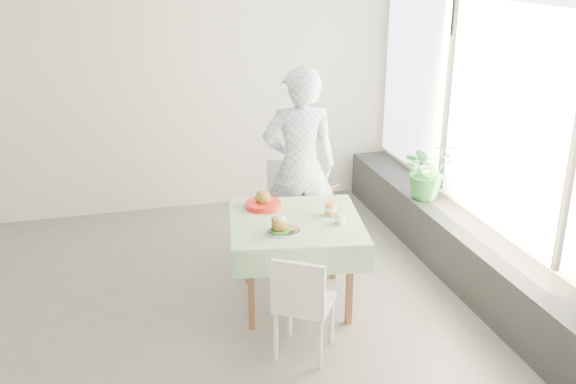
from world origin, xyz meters
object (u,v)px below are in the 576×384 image
object	(u,v)px
chair_near	(304,323)
diner	(300,168)
chair_far	(292,229)
main_dish	(282,227)
cafe_table	(295,252)
juice_cup_orange	(331,207)
potted_plant	(428,170)

from	to	relation	value
chair_near	diner	world-z (taller)	diner
chair_far	chair_near	distance (m)	1.59
main_dish	diner	bearing A→B (deg)	66.70
cafe_table	chair_near	distance (m)	0.77
main_dish	chair_far	bearing A→B (deg)	70.72
cafe_table	juice_cup_orange	bearing A→B (deg)	3.91
juice_cup_orange	potted_plant	bearing A→B (deg)	31.18
chair_near	juice_cup_orange	distance (m)	1.03
diner	main_dish	size ratio (longest dim) A/B	6.70
chair_near	chair_far	bearing A→B (deg)	77.91
diner	potted_plant	xyz separation A→B (m)	(1.30, 0.03, -0.14)
juice_cup_orange	potted_plant	world-z (taller)	potted_plant
chair_near	diner	size ratio (longest dim) A/B	0.44
chair_near	potted_plant	world-z (taller)	potted_plant
chair_far	juice_cup_orange	bearing A→B (deg)	-82.52
main_dish	juice_cup_orange	bearing A→B (deg)	26.62
diner	potted_plant	size ratio (longest dim) A/B	3.24
cafe_table	chair_near	size ratio (longest dim) A/B	1.48
cafe_table	main_dish	world-z (taller)	main_dish
potted_plant	diner	bearing A→B (deg)	-178.57
chair_near	potted_plant	distance (m)	2.31
chair_near	juice_cup_orange	size ratio (longest dim) A/B	2.68
main_dish	juice_cup_orange	distance (m)	0.53
chair_far	diner	size ratio (longest dim) A/B	0.50
chair_near	potted_plant	size ratio (longest dim) A/B	1.41
chair_far	main_dish	distance (m)	1.21
juice_cup_orange	diner	bearing A→B (deg)	94.76
chair_far	main_dish	world-z (taller)	chair_far
chair_far	potted_plant	distance (m)	1.43
cafe_table	diner	size ratio (longest dim) A/B	0.65
diner	chair_far	bearing A→B (deg)	-55.74
diner	main_dish	bearing A→B (deg)	73.50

